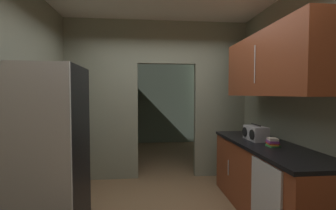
{
  "coord_description": "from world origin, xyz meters",
  "views": [
    {
      "loc": [
        -0.24,
        -2.66,
        1.51
      ],
      "look_at": [
        0.08,
        0.55,
        1.36
      ],
      "focal_mm": 25.34,
      "sensor_mm": 36.0,
      "label": 1
    }
  ],
  "objects_px": {
    "refrigerator": "(45,158)",
    "boombox": "(256,133)",
    "book_stack": "(273,142)",
    "dishwasher": "(265,205)"
  },
  "relations": [
    {
      "from": "refrigerator",
      "to": "dishwasher",
      "type": "relative_size",
      "value": 2.13
    },
    {
      "from": "refrigerator",
      "to": "book_stack",
      "type": "xyz_separation_m",
      "value": [
        2.47,
        0.23,
        0.05
      ]
    },
    {
      "from": "boombox",
      "to": "book_stack",
      "type": "height_order",
      "value": "boombox"
    },
    {
      "from": "dishwasher",
      "to": "book_stack",
      "type": "relative_size",
      "value": 5.3
    },
    {
      "from": "refrigerator",
      "to": "boombox",
      "type": "distance_m",
      "value": 2.53
    },
    {
      "from": "dishwasher",
      "to": "boombox",
      "type": "height_order",
      "value": "boombox"
    },
    {
      "from": "refrigerator",
      "to": "boombox",
      "type": "relative_size",
      "value": 4.9
    },
    {
      "from": "refrigerator",
      "to": "boombox",
      "type": "bearing_deg",
      "value": 14.33
    },
    {
      "from": "boombox",
      "to": "refrigerator",
      "type": "bearing_deg",
      "value": -165.67
    },
    {
      "from": "refrigerator",
      "to": "dishwasher",
      "type": "height_order",
      "value": "refrigerator"
    }
  ]
}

